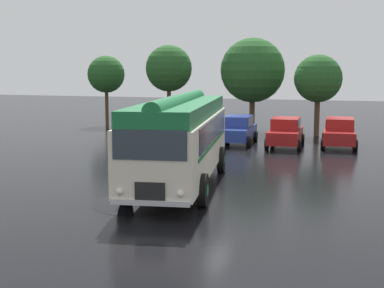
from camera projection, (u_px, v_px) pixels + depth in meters
name	position (u px, v px, depth m)	size (l,w,h in m)	color
ground_plane	(194.00, 192.00, 19.40)	(120.00, 120.00, 0.00)	black
vintage_bus	(180.00, 136.00, 20.25)	(4.05, 10.35, 3.49)	silver
car_near_left	(194.00, 128.00, 32.62)	(2.25, 4.34, 1.66)	maroon
car_mid_left	(238.00, 130.00, 31.81)	(2.10, 4.27, 1.66)	navy
car_mid_right	(286.00, 132.00, 30.48)	(2.09, 4.27, 1.66)	maroon
car_far_right	(339.00, 132.00, 30.42)	(2.11, 4.27, 1.66)	maroon
tree_far_left	(106.00, 75.00, 41.91)	(2.90, 2.90, 5.46)	#4C3823
tree_left_of_centre	(170.00, 69.00, 39.11)	(3.42, 3.41, 6.17)	#4C3823
tree_centre	(251.00, 71.00, 37.99)	(4.58, 4.58, 6.63)	#4C3823
tree_right_of_centre	(316.00, 79.00, 35.19)	(3.15, 3.15, 5.38)	#4C3823
puddle_patch	(141.00, 204.00, 17.70)	(3.17, 3.17, 0.01)	black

